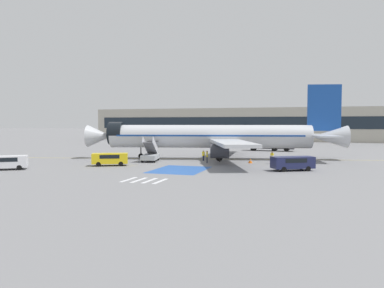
{
  "coord_description": "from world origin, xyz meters",
  "views": [
    {
      "loc": [
        14.66,
        -58.61,
        5.97
      ],
      "look_at": [
        -3.86,
        0.17,
        2.46
      ],
      "focal_mm": 35.0,
      "sensor_mm": 36.0,
      "label": 1
    }
  ],
  "objects_px": {
    "ground_crew_0": "(203,155)",
    "terminal_building": "(282,124)",
    "service_van_1": "(110,158)",
    "airliner": "(214,136)",
    "service_van_2": "(8,161)",
    "traffic_cone_0": "(250,161)",
    "boarding_stairs_forward": "(150,155)",
    "fuel_tanker": "(271,143)",
    "service_van_0": "(293,162)",
    "ground_crew_3": "(220,155)",
    "ground_crew_1": "(272,157)",
    "ground_crew_2": "(207,156)"
  },
  "relations": [
    {
      "from": "boarding_stairs_forward",
      "to": "traffic_cone_0",
      "type": "bearing_deg",
      "value": -4.77
    },
    {
      "from": "service_van_0",
      "to": "terminal_building",
      "type": "relative_size",
      "value": 0.04
    },
    {
      "from": "ground_crew_0",
      "to": "terminal_building",
      "type": "xyz_separation_m",
      "value": [
        7.1,
        70.83,
        4.49
      ]
    },
    {
      "from": "ground_crew_1",
      "to": "terminal_building",
      "type": "height_order",
      "value": "terminal_building"
    },
    {
      "from": "ground_crew_1",
      "to": "terminal_building",
      "type": "xyz_separation_m",
      "value": [
        -3.63,
        72.04,
        4.39
      ]
    },
    {
      "from": "ground_crew_1",
      "to": "traffic_cone_0",
      "type": "distance_m",
      "value": 3.24
    },
    {
      "from": "service_van_0",
      "to": "ground_crew_2",
      "type": "xyz_separation_m",
      "value": [
        -12.5,
        5.36,
        0.01
      ]
    },
    {
      "from": "service_van_2",
      "to": "ground_crew_0",
      "type": "bearing_deg",
      "value": -83.3
    },
    {
      "from": "ground_crew_2",
      "to": "traffic_cone_0",
      "type": "height_order",
      "value": "ground_crew_2"
    },
    {
      "from": "service_van_1",
      "to": "ground_crew_2",
      "type": "height_order",
      "value": "ground_crew_2"
    },
    {
      "from": "traffic_cone_0",
      "to": "terminal_building",
      "type": "height_order",
      "value": "terminal_building"
    },
    {
      "from": "ground_crew_0",
      "to": "ground_crew_2",
      "type": "bearing_deg",
      "value": 151.37
    },
    {
      "from": "service_van_0",
      "to": "ground_crew_2",
      "type": "bearing_deg",
      "value": -141.87
    },
    {
      "from": "ground_crew_0",
      "to": "terminal_building",
      "type": "height_order",
      "value": "terminal_building"
    },
    {
      "from": "airliner",
      "to": "terminal_building",
      "type": "bearing_deg",
      "value": -18.28
    },
    {
      "from": "service_van_1",
      "to": "ground_crew_1",
      "type": "distance_m",
      "value": 23.19
    },
    {
      "from": "fuel_tanker",
      "to": "ground_crew_0",
      "type": "bearing_deg",
      "value": 164.34
    },
    {
      "from": "fuel_tanker",
      "to": "terminal_building",
      "type": "height_order",
      "value": "terminal_building"
    },
    {
      "from": "fuel_tanker",
      "to": "ground_crew_0",
      "type": "height_order",
      "value": "fuel_tanker"
    },
    {
      "from": "service_van_1",
      "to": "traffic_cone_0",
      "type": "xyz_separation_m",
      "value": [
        18.07,
        9.34,
        -0.72
      ]
    },
    {
      "from": "ground_crew_2",
      "to": "ground_crew_3",
      "type": "distance_m",
      "value": 2.47
    },
    {
      "from": "service_van_1",
      "to": "ground_crew_2",
      "type": "relative_size",
      "value": 2.78
    },
    {
      "from": "ground_crew_0",
      "to": "ground_crew_3",
      "type": "distance_m",
      "value": 3.07
    },
    {
      "from": "ground_crew_1",
      "to": "terminal_building",
      "type": "distance_m",
      "value": 72.27
    },
    {
      "from": "service_van_2",
      "to": "terminal_building",
      "type": "xyz_separation_m",
      "value": [
        27.73,
        89.08,
        4.34
      ]
    },
    {
      "from": "ground_crew_3",
      "to": "service_van_0",
      "type": "bearing_deg",
      "value": 50.43
    },
    {
      "from": "ground_crew_2",
      "to": "ground_crew_3",
      "type": "bearing_deg",
      "value": -53.46
    },
    {
      "from": "service_van_1",
      "to": "ground_crew_0",
      "type": "bearing_deg",
      "value": -71.41
    },
    {
      "from": "ground_crew_1",
      "to": "ground_crew_0",
      "type": "bearing_deg",
      "value": 12.77
    },
    {
      "from": "boarding_stairs_forward",
      "to": "service_van_0",
      "type": "xyz_separation_m",
      "value": [
        21.49,
        -5.03,
        0.1
      ]
    },
    {
      "from": "airliner",
      "to": "fuel_tanker",
      "type": "bearing_deg",
      "value": -31.64
    },
    {
      "from": "airliner",
      "to": "ground_crew_3",
      "type": "relative_size",
      "value": 23.66
    },
    {
      "from": "ground_crew_1",
      "to": "ground_crew_3",
      "type": "xyz_separation_m",
      "value": [
        -7.85,
        0.16,
        -0.0
      ]
    },
    {
      "from": "boarding_stairs_forward",
      "to": "traffic_cone_0",
      "type": "xyz_separation_m",
      "value": [
        15.12,
        2.2,
        -0.63
      ]
    },
    {
      "from": "boarding_stairs_forward",
      "to": "ground_crew_1",
      "type": "bearing_deg",
      "value": -6.31
    },
    {
      "from": "ground_crew_2",
      "to": "ground_crew_3",
      "type": "xyz_separation_m",
      "value": [
        1.46,
        1.99,
        -0.05
      ]
    },
    {
      "from": "airliner",
      "to": "ground_crew_0",
      "type": "xyz_separation_m",
      "value": [
        -0.91,
        -3.13,
        -2.8
      ]
    },
    {
      "from": "service_van_0",
      "to": "ground_crew_0",
      "type": "height_order",
      "value": "service_van_0"
    },
    {
      "from": "ground_crew_0",
      "to": "ground_crew_3",
      "type": "bearing_deg",
      "value": -163.82
    },
    {
      "from": "boarding_stairs_forward",
      "to": "ground_crew_1",
      "type": "relative_size",
      "value": 3.09
    },
    {
      "from": "airliner",
      "to": "boarding_stairs_forward",
      "type": "xyz_separation_m",
      "value": [
        -8.48,
        -6.5,
        -2.75
      ]
    },
    {
      "from": "airliner",
      "to": "boarding_stairs_forward",
      "type": "bearing_deg",
      "value": 114.46
    },
    {
      "from": "fuel_tanker",
      "to": "service_van_2",
      "type": "bearing_deg",
      "value": 148.64
    },
    {
      "from": "ground_crew_3",
      "to": "boarding_stairs_forward",
      "type": "bearing_deg",
      "value": -83.4
    },
    {
      "from": "airliner",
      "to": "boarding_stairs_forward",
      "type": "height_order",
      "value": "airliner"
    },
    {
      "from": "ground_crew_0",
      "to": "ground_crew_1",
      "type": "bearing_deg",
      "value": -150.08
    },
    {
      "from": "ground_crew_0",
      "to": "airliner",
      "type": "bearing_deg",
      "value": -69.84
    },
    {
      "from": "airliner",
      "to": "ground_crew_1",
      "type": "xyz_separation_m",
      "value": [
        9.82,
        -4.34,
        -2.69
      ]
    },
    {
      "from": "terminal_building",
      "to": "airliner",
      "type": "bearing_deg",
      "value": -95.23
    },
    {
      "from": "service_van_2",
      "to": "traffic_cone_0",
      "type": "xyz_separation_m",
      "value": [
        28.19,
        17.08,
        -0.74
      ]
    }
  ]
}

